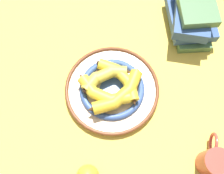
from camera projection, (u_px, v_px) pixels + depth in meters
ground_plane at (105, 81)px, 0.88m from camera, size 2.80×2.80×0.00m
decorative_bowl at (112, 89)px, 0.86m from camera, size 0.31×0.31×0.03m
banana_a at (102, 93)px, 0.81m from camera, size 0.08×0.19×0.04m
banana_b at (119, 95)px, 0.81m from camera, size 0.20×0.13×0.04m
banana_c at (121, 79)px, 0.83m from camera, size 0.12×0.18×0.04m
banana_d at (105, 76)px, 0.83m from camera, size 0.13×0.14×0.04m
book_stack at (192, 15)px, 0.90m from camera, size 0.25×0.22×0.13m
coffee_mug at (213, 161)px, 0.75m from camera, size 0.13×0.08×0.09m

